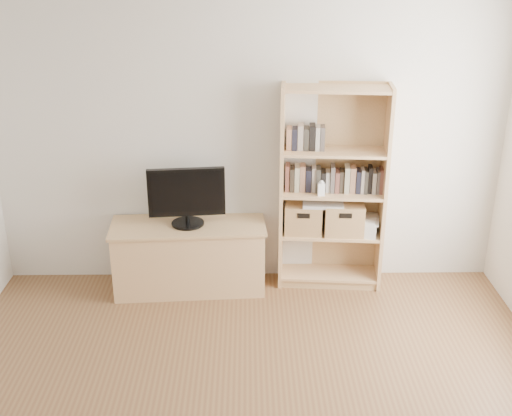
{
  "coord_description": "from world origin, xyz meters",
  "views": [
    {
      "loc": [
        -0.01,
        -2.91,
        2.95
      ],
      "look_at": [
        0.06,
        1.9,
        0.93
      ],
      "focal_mm": 45.0,
      "sensor_mm": 36.0,
      "label": 1
    }
  ],
  "objects_px": {
    "laptop": "(323,203)",
    "tv_stand": "(189,258)",
    "basket_right": "(344,218)",
    "basket_left": "(303,217)",
    "television": "(187,197)",
    "bookshelf": "(332,189)",
    "baby_monitor": "(321,189)"
  },
  "relations": [
    {
      "from": "basket_left",
      "to": "basket_right",
      "type": "relative_size",
      "value": 0.95
    },
    {
      "from": "tv_stand",
      "to": "basket_right",
      "type": "distance_m",
      "value": 1.43
    },
    {
      "from": "baby_monitor",
      "to": "basket_left",
      "type": "relative_size",
      "value": 0.35
    },
    {
      "from": "bookshelf",
      "to": "television",
      "type": "height_order",
      "value": "bookshelf"
    },
    {
      "from": "tv_stand",
      "to": "television",
      "type": "bearing_deg",
      "value": 0.0
    },
    {
      "from": "television",
      "to": "baby_monitor",
      "type": "relative_size",
      "value": 5.83
    },
    {
      "from": "bookshelf",
      "to": "television",
      "type": "xyz_separation_m",
      "value": [
        -1.27,
        -0.08,
        -0.03
      ]
    },
    {
      "from": "tv_stand",
      "to": "bookshelf",
      "type": "distance_m",
      "value": 1.42
    },
    {
      "from": "laptop",
      "to": "tv_stand",
      "type": "bearing_deg",
      "value": -171.36
    },
    {
      "from": "tv_stand",
      "to": "basket_left",
      "type": "xyz_separation_m",
      "value": [
        1.03,
        0.1,
        0.34
      ]
    },
    {
      "from": "bookshelf",
      "to": "baby_monitor",
      "type": "bearing_deg",
      "value": -135.0
    },
    {
      "from": "bookshelf",
      "to": "basket_right",
      "type": "distance_m",
      "value": 0.29
    },
    {
      "from": "baby_monitor",
      "to": "laptop",
      "type": "relative_size",
      "value": 0.32
    },
    {
      "from": "basket_right",
      "to": "laptop",
      "type": "height_order",
      "value": "laptop"
    },
    {
      "from": "basket_left",
      "to": "laptop",
      "type": "height_order",
      "value": "laptop"
    },
    {
      "from": "tv_stand",
      "to": "bookshelf",
      "type": "bearing_deg",
      "value": 0.11
    },
    {
      "from": "television",
      "to": "basket_left",
      "type": "relative_size",
      "value": 2.03
    },
    {
      "from": "television",
      "to": "basket_left",
      "type": "bearing_deg",
      "value": -0.18
    },
    {
      "from": "baby_monitor",
      "to": "bookshelf",
      "type": "bearing_deg",
      "value": 33.72
    },
    {
      "from": "television",
      "to": "basket_right",
      "type": "distance_m",
      "value": 1.41
    },
    {
      "from": "tv_stand",
      "to": "basket_right",
      "type": "height_order",
      "value": "basket_right"
    },
    {
      "from": "bookshelf",
      "to": "laptop",
      "type": "height_order",
      "value": "bookshelf"
    },
    {
      "from": "television",
      "to": "baby_monitor",
      "type": "bearing_deg",
      "value": -6.17
    },
    {
      "from": "basket_left",
      "to": "laptop",
      "type": "relative_size",
      "value": 0.92
    },
    {
      "from": "television",
      "to": "laptop",
      "type": "height_order",
      "value": "television"
    },
    {
      "from": "laptop",
      "to": "bookshelf",
      "type": "bearing_deg",
      "value": 12.34
    },
    {
      "from": "television",
      "to": "laptop",
      "type": "xyz_separation_m",
      "value": [
        1.2,
        0.07,
        -0.1
      ]
    },
    {
      "from": "bookshelf",
      "to": "baby_monitor",
      "type": "height_order",
      "value": "bookshelf"
    },
    {
      "from": "tv_stand",
      "to": "basket_right",
      "type": "xyz_separation_m",
      "value": [
        1.39,
        0.07,
        0.35
      ]
    },
    {
      "from": "basket_right",
      "to": "television",
      "type": "bearing_deg",
      "value": -173.87
    },
    {
      "from": "tv_stand",
      "to": "television",
      "type": "relative_size",
      "value": 1.99
    },
    {
      "from": "basket_right",
      "to": "basket_left",
      "type": "bearing_deg",
      "value": 178.56
    }
  ]
}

